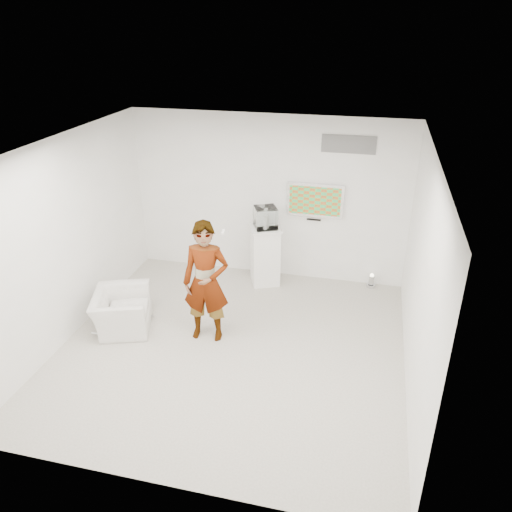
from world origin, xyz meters
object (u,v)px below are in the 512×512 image
object	(u,v)px
tv	(315,200)
person	(206,282)
pedestal	(265,255)
floor_uplight	(371,281)
armchair	(122,311)

from	to	relation	value
tv	person	world-z (taller)	person
person	tv	bearing A→B (deg)	54.76
pedestal	floor_uplight	size ratio (longest dim) A/B	4.23
person	pedestal	xyz separation A→B (m)	(0.47, 1.89, -0.40)
armchair	tv	bearing A→B (deg)	-67.70
pedestal	tv	bearing A→B (deg)	23.03
armchair	floor_uplight	size ratio (longest dim) A/B	3.65
armchair	floor_uplight	world-z (taller)	armchair
pedestal	armchair	bearing A→B (deg)	-132.97
person	floor_uplight	distance (m)	3.32
person	floor_uplight	bearing A→B (deg)	36.56
floor_uplight	armchair	bearing A→B (deg)	-149.22
tv	floor_uplight	size ratio (longest dim) A/B	3.87
tv	pedestal	distance (m)	1.34
tv	floor_uplight	distance (m)	1.81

